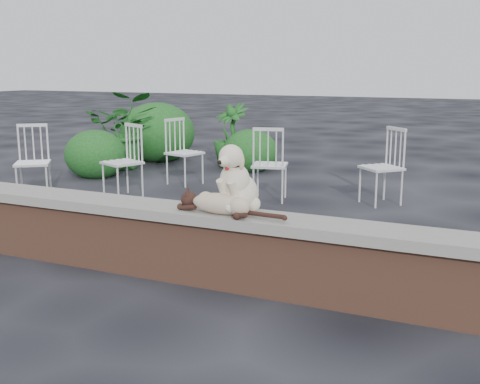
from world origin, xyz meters
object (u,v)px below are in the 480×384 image
at_px(dog, 240,177).
at_px(cat, 222,202).
at_px(potted_plant_a, 123,130).
at_px(potted_plant_b, 231,135).
at_px(chair_d, 381,166).
at_px(chair_e, 185,152).
at_px(chair_b, 122,161).
at_px(chair_c, 270,164).
at_px(chair_a, 33,162).

height_order(dog, cat, dog).
bearing_deg(dog, potted_plant_a, 144.47).
bearing_deg(potted_plant_b, cat, -65.64).
bearing_deg(chair_d, potted_plant_b, -166.65).
relative_size(chair_e, potted_plant_a, 0.74).
distance_m(chair_b, chair_d, 3.27).
height_order(dog, chair_b, dog).
relative_size(potted_plant_a, potted_plant_b, 1.19).
xyz_separation_m(cat, chair_e, (-2.28, 3.47, -0.20)).
relative_size(chair_d, chair_e, 1.00).
xyz_separation_m(chair_c, potted_plant_a, (-3.11, 1.27, 0.17)).
bearing_deg(chair_d, chair_a, -115.22).
bearing_deg(potted_plant_a, chair_d, -11.54).
xyz_separation_m(dog, potted_plant_b, (-2.40, 4.97, -0.31)).
relative_size(cat, chair_b, 1.13).
height_order(dog, chair_e, dog).
relative_size(dog, cat, 0.50).
bearing_deg(cat, chair_c, 115.08).
distance_m(cat, chair_d, 3.40).
bearing_deg(potted_plant_a, chair_b, -55.22).
relative_size(chair_d, potted_plant_b, 0.88).
relative_size(chair_b, chair_d, 1.00).
bearing_deg(chair_c, potted_plant_b, -68.19).
xyz_separation_m(dog, chair_d, (0.46, 3.20, -0.38)).
bearing_deg(potted_plant_b, chair_e, -88.79).
xyz_separation_m(chair_d, chair_c, (-1.32, -0.37, 0.00)).
bearing_deg(chair_d, dog, -53.02).
xyz_separation_m(chair_b, chair_e, (0.31, 1.09, 0.00)).
relative_size(chair_b, chair_e, 1.00).
bearing_deg(dog, chair_d, 92.26).
xyz_separation_m(dog, cat, (-0.08, -0.15, -0.18)).
height_order(chair_e, potted_plant_a, potted_plant_a).
xyz_separation_m(dog, chair_b, (-2.67, 2.23, -0.38)).
relative_size(chair_b, potted_plant_a, 0.74).
relative_size(chair_c, potted_plant_a, 0.74).
xyz_separation_m(cat, chair_d, (0.54, 3.35, -0.20)).
bearing_deg(chair_e, chair_a, 155.52).
bearing_deg(chair_a, chair_d, -16.17).
bearing_deg(chair_d, chair_e, -137.25).
height_order(chair_b, chair_d, same).
bearing_deg(potted_plant_a, chair_e, -26.10).
bearing_deg(chair_c, chair_d, -178.39).
height_order(chair_a, potted_plant_a, potted_plant_a).
relative_size(cat, chair_c, 1.13).
bearing_deg(chair_e, chair_d, -77.17).
height_order(cat, chair_b, chair_b).
distance_m(cat, potted_plant_a, 5.77).
xyz_separation_m(cat, chair_b, (-2.59, 2.38, -0.20)).
bearing_deg(dog, chair_a, 165.42).
height_order(chair_e, potted_plant_b, potted_plant_b).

